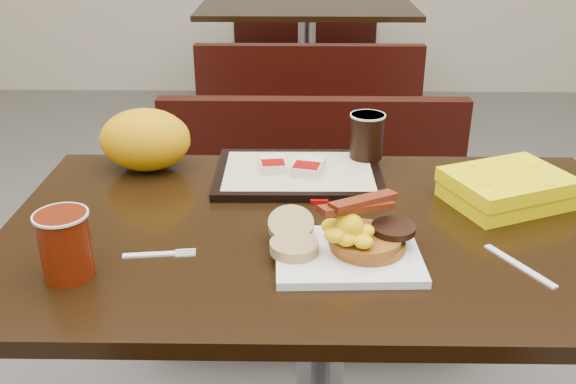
{
  "coord_description": "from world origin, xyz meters",
  "views": [
    {
      "loc": [
        -0.05,
        -1.06,
        1.31
      ],
      "look_at": [
        -0.07,
        0.04,
        0.8
      ],
      "focal_mm": 39.78,
      "sensor_mm": 36.0,
      "label": 1
    }
  ],
  "objects_px": {
    "tray": "(298,174)",
    "paper_bag": "(145,140)",
    "table_far": "(306,72)",
    "coffee_cup_near": "(65,246)",
    "bench_far_n": "(305,48)",
    "pancake_stack": "(368,241)",
    "bench_far_s": "(308,111)",
    "knife": "(519,266)",
    "coffee_cup_far": "(367,136)",
    "hashbrown_sleeve_left": "(273,164)",
    "clamshell": "(507,188)",
    "fork": "(149,255)",
    "bench_near_n": "(313,230)",
    "platter": "(348,255)",
    "hashbrown_sleeve_right": "(308,167)",
    "table_near": "(319,381)"
  },
  "relations": [
    {
      "from": "tray",
      "to": "paper_bag",
      "type": "distance_m",
      "value": 0.35
    },
    {
      "from": "table_far",
      "to": "tray",
      "type": "height_order",
      "value": "tray"
    },
    {
      "from": "coffee_cup_near",
      "to": "bench_far_n",
      "type": "bearing_deg",
      "value": 83.15
    },
    {
      "from": "bench_far_n",
      "to": "tray",
      "type": "bearing_deg",
      "value": -90.88
    },
    {
      "from": "table_far",
      "to": "coffee_cup_near",
      "type": "xyz_separation_m",
      "value": [
        -0.42,
        -2.78,
        0.43
      ]
    },
    {
      "from": "pancake_stack",
      "to": "coffee_cup_near",
      "type": "relative_size",
      "value": 1.14
    },
    {
      "from": "bench_far_n",
      "to": "bench_far_s",
      "type": "bearing_deg",
      "value": -90.0
    },
    {
      "from": "table_far",
      "to": "pancake_stack",
      "type": "relative_size",
      "value": 9.33
    },
    {
      "from": "knife",
      "to": "paper_bag",
      "type": "bearing_deg",
      "value": -148.99
    },
    {
      "from": "tray",
      "to": "pancake_stack",
      "type": "bearing_deg",
      "value": -70.77
    },
    {
      "from": "coffee_cup_near",
      "to": "coffee_cup_far",
      "type": "distance_m",
      "value": 0.71
    },
    {
      "from": "bench_far_s",
      "to": "hashbrown_sleeve_left",
      "type": "height_order",
      "value": "hashbrown_sleeve_left"
    },
    {
      "from": "knife",
      "to": "clamshell",
      "type": "height_order",
      "value": "clamshell"
    },
    {
      "from": "pancake_stack",
      "to": "coffee_cup_near",
      "type": "height_order",
      "value": "coffee_cup_near"
    },
    {
      "from": "fork",
      "to": "tray",
      "type": "xyz_separation_m",
      "value": [
        0.26,
        0.34,
        0.01
      ]
    },
    {
      "from": "bench_near_n",
      "to": "platter",
      "type": "xyz_separation_m",
      "value": [
        0.04,
        -0.82,
        0.4
      ]
    },
    {
      "from": "table_far",
      "to": "bench_far_n",
      "type": "distance_m",
      "value": 0.7
    },
    {
      "from": "bench_far_n",
      "to": "knife",
      "type": "height_order",
      "value": "knife"
    },
    {
      "from": "coffee_cup_near",
      "to": "hashbrown_sleeve_right",
      "type": "height_order",
      "value": "coffee_cup_near"
    },
    {
      "from": "bench_far_s",
      "to": "coffee_cup_far",
      "type": "relative_size",
      "value": 9.79
    },
    {
      "from": "table_near",
      "to": "fork",
      "type": "distance_m",
      "value": 0.5
    },
    {
      "from": "table_far",
      "to": "bench_far_s",
      "type": "xyz_separation_m",
      "value": [
        0.0,
        -0.7,
        -0.02
      ]
    },
    {
      "from": "bench_near_n",
      "to": "hashbrown_sleeve_right",
      "type": "xyz_separation_m",
      "value": [
        -0.03,
        -0.49,
        0.42
      ]
    },
    {
      "from": "hashbrown_sleeve_left",
      "to": "hashbrown_sleeve_right",
      "type": "xyz_separation_m",
      "value": [
        0.08,
        -0.02,
        0.0
      ]
    },
    {
      "from": "bench_far_s",
      "to": "hashbrown_sleeve_left",
      "type": "bearing_deg",
      "value": -93.57
    },
    {
      "from": "bench_near_n",
      "to": "knife",
      "type": "height_order",
      "value": "knife"
    },
    {
      "from": "coffee_cup_near",
      "to": "fork",
      "type": "xyz_separation_m",
      "value": [
        0.11,
        0.07,
        -0.05
      ]
    },
    {
      "from": "bench_near_n",
      "to": "coffee_cup_near",
      "type": "xyz_separation_m",
      "value": [
        -0.42,
        -0.88,
        0.45
      ]
    },
    {
      "from": "bench_far_s",
      "to": "paper_bag",
      "type": "height_order",
      "value": "paper_bag"
    },
    {
      "from": "bench_near_n",
      "to": "paper_bag",
      "type": "height_order",
      "value": "paper_bag"
    },
    {
      "from": "bench_near_n",
      "to": "bench_far_n",
      "type": "height_order",
      "value": "same"
    },
    {
      "from": "pancake_stack",
      "to": "table_far",
      "type": "bearing_deg",
      "value": 91.51
    },
    {
      "from": "tray",
      "to": "coffee_cup_far",
      "type": "bearing_deg",
      "value": 26.7
    },
    {
      "from": "bench_far_s",
      "to": "paper_bag",
      "type": "distance_m",
      "value": 1.74
    },
    {
      "from": "table_far",
      "to": "clamshell",
      "type": "bearing_deg",
      "value": -81.57
    },
    {
      "from": "platter",
      "to": "hashbrown_sleeve_right",
      "type": "height_order",
      "value": "hashbrown_sleeve_right"
    },
    {
      "from": "hashbrown_sleeve_right",
      "to": "paper_bag",
      "type": "height_order",
      "value": "paper_bag"
    },
    {
      "from": "bench_far_s",
      "to": "fork",
      "type": "height_order",
      "value": "fork"
    },
    {
      "from": "bench_far_n",
      "to": "pancake_stack",
      "type": "distance_m",
      "value": 3.43
    },
    {
      "from": "platter",
      "to": "paper_bag",
      "type": "height_order",
      "value": "paper_bag"
    },
    {
      "from": "fork",
      "to": "hashbrown_sleeve_right",
      "type": "relative_size",
      "value": 1.52
    },
    {
      "from": "table_near",
      "to": "table_far",
      "type": "bearing_deg",
      "value": 90.0
    },
    {
      "from": "table_far",
      "to": "coffee_cup_far",
      "type": "xyz_separation_m",
      "value": [
        0.11,
        -2.3,
        0.44
      ]
    },
    {
      "from": "platter",
      "to": "coffee_cup_near",
      "type": "distance_m",
      "value": 0.46
    },
    {
      "from": "tray",
      "to": "hashbrown_sleeve_right",
      "type": "height_order",
      "value": "hashbrown_sleeve_right"
    },
    {
      "from": "bench_near_n",
      "to": "coffee_cup_near",
      "type": "bearing_deg",
      "value": -115.39
    },
    {
      "from": "bench_far_s",
      "to": "table_far",
      "type": "bearing_deg",
      "value": 90.0
    },
    {
      "from": "hashbrown_sleeve_right",
      "to": "coffee_cup_near",
      "type": "bearing_deg",
      "value": -121.13
    },
    {
      "from": "knife",
      "to": "paper_bag",
      "type": "distance_m",
      "value": 0.82
    },
    {
      "from": "fork",
      "to": "hashbrown_sleeve_left",
      "type": "xyz_separation_m",
      "value": [
        0.2,
        0.35,
        0.02
      ]
    }
  ]
}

